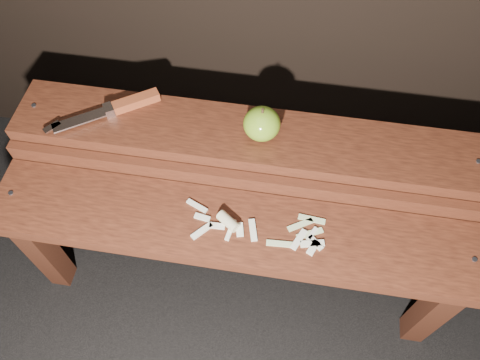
# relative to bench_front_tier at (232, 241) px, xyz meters

# --- Properties ---
(ground) EXTENTS (60.00, 60.00, 0.00)m
(ground) POSITION_rel_bench_front_tier_xyz_m (0.00, 0.06, -0.35)
(ground) COLOR black
(bench_front_tier) EXTENTS (1.20, 0.20, 0.42)m
(bench_front_tier) POSITION_rel_bench_front_tier_xyz_m (0.00, 0.00, 0.00)
(bench_front_tier) COLOR #35170D
(bench_front_tier) RESTS_ON ground
(bench_rear_tier) EXTENTS (1.20, 0.21, 0.50)m
(bench_rear_tier) POSITION_rel_bench_front_tier_xyz_m (0.00, 0.23, 0.06)
(bench_rear_tier) COLOR #35170D
(bench_rear_tier) RESTS_ON ground
(apple) EXTENTS (0.09, 0.09, 0.09)m
(apple) POSITION_rel_bench_front_tier_xyz_m (0.04, 0.23, 0.19)
(apple) COLOR olive
(apple) RESTS_ON bench_rear_tier
(knife) EXTENTS (0.26, 0.18, 0.03)m
(knife) POSITION_rel_bench_front_tier_xyz_m (-0.33, 0.26, 0.16)
(knife) COLOR brown
(knife) RESTS_ON bench_rear_tier
(apple_scraps) EXTENTS (0.34, 0.11, 0.03)m
(apple_scraps) POSITION_rel_bench_front_tier_xyz_m (0.05, 0.01, 0.07)
(apple_scraps) COLOR beige
(apple_scraps) RESTS_ON bench_front_tier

